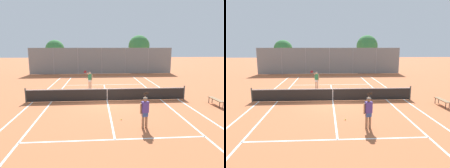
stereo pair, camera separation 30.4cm
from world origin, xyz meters
TOP-DOWN VIEW (x-y plane):
  - ground_plane at (0.00, 0.00)m, footprint 120.00×120.00m
  - court_line_markings at (0.00, 0.00)m, footprint 11.10×23.90m
  - tennis_net at (0.00, 0.00)m, footprint 12.00×0.10m
  - player_near_side at (1.59, -5.24)m, footprint 0.57×0.81m
  - player_far_left at (-1.44, 4.83)m, footprint 0.84×0.69m
  - loose_tennis_ball_0 at (0.56, -4.06)m, footprint 0.07×0.07m
  - loose_tennis_ball_1 at (-2.08, 10.75)m, footprint 0.07×0.07m
  - courtside_bench at (7.44, -1.79)m, footprint 0.36×1.50m
  - back_fence at (0.00, 15.02)m, footprint 21.00×0.08m
  - tree_behind_left at (-7.28, 18.32)m, footprint 2.96×2.96m
  - tree_behind_right at (6.40, 18.90)m, footprint 3.51×3.51m

SIDE VIEW (x-z plane):
  - ground_plane at x=0.00m, z-range 0.00..0.00m
  - court_line_markings at x=0.00m, z-range 0.00..0.01m
  - loose_tennis_ball_0 at x=0.56m, z-range 0.00..0.07m
  - loose_tennis_ball_1 at x=-2.08m, z-range 0.00..0.07m
  - courtside_bench at x=7.44m, z-range 0.18..0.64m
  - tennis_net at x=0.00m, z-range -0.03..1.04m
  - player_near_side at x=1.59m, z-range 0.04..1.81m
  - player_far_left at x=-1.44m, z-range 0.04..1.81m
  - back_fence at x=0.00m, z-range 0.00..3.85m
  - tree_behind_left at x=-7.28m, z-range 0.97..6.02m
  - tree_behind_right at x=6.40m, z-range 1.05..6.92m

